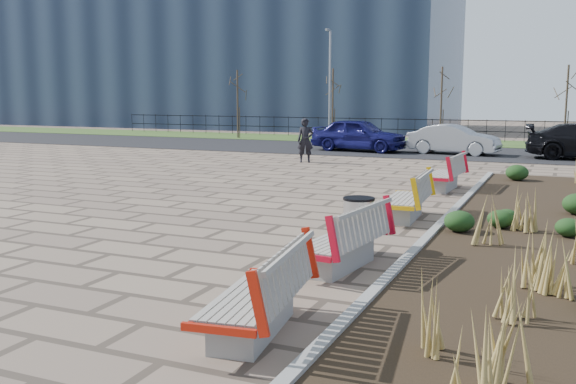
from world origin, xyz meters
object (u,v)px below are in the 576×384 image
at_px(bench_a, 253,291).
at_px(bench_b, 339,237).
at_px(bench_d, 443,172).
at_px(bench_c, 404,196).
at_px(lamp_west, 330,87).
at_px(car_blue, 359,135).
at_px(car_silver, 454,139).
at_px(litter_bin, 358,226).
at_px(pedestrian, 305,140).

relative_size(bench_a, bench_b, 1.00).
bearing_deg(bench_d, bench_c, -87.05).
height_order(bench_a, lamp_west, lamp_west).
relative_size(car_blue, lamp_west, 0.74).
bearing_deg(bench_b, car_silver, 101.44).
distance_m(bench_a, bench_d, 11.85).
height_order(bench_c, car_silver, car_silver).
relative_size(bench_d, car_blue, 0.47).
xyz_separation_m(bench_c, car_silver, (-1.44, 15.45, 0.17)).
height_order(bench_d, lamp_west, lamp_west).
distance_m(bench_a, litter_bin, 3.99).
distance_m(car_silver, lamp_west, 9.23).
xyz_separation_m(car_blue, car_silver, (4.30, 0.23, -0.11)).
height_order(litter_bin, car_blue, car_blue).
bearing_deg(bench_d, lamp_west, 122.96).
relative_size(bench_a, pedestrian, 1.22).
relative_size(car_blue, car_silver, 1.13).
bearing_deg(car_blue, bench_b, -156.86).
distance_m(pedestrian, car_silver, 7.43).
bearing_deg(bench_d, car_silver, 100.53).
bearing_deg(bench_b, car_blue, 113.67).
distance_m(car_blue, lamp_west, 6.35).
xyz_separation_m(bench_d, pedestrian, (-6.23, 5.17, 0.36)).
height_order(bench_b, car_blue, car_blue).
distance_m(bench_c, car_silver, 15.52).
height_order(bench_a, litter_bin, bench_a).
height_order(bench_a, car_blue, car_blue).
bearing_deg(bench_a, litter_bin, 82.56).
height_order(car_blue, lamp_west, lamp_west).
height_order(bench_b, pedestrian, pedestrian).
distance_m(pedestrian, car_blue, 5.48).
relative_size(bench_a, car_silver, 0.53).
bearing_deg(car_blue, bench_a, -158.93).
bearing_deg(bench_a, bench_c, 82.42).
bearing_deg(bench_b, lamp_west, 117.45).
xyz_separation_m(litter_bin, car_blue, (-5.74, 18.49, 0.30)).
relative_size(bench_c, bench_d, 1.00).
bearing_deg(bench_b, litter_bin, 97.79).
xyz_separation_m(bench_b, lamp_west, (-9.00, 24.48, 2.54)).
distance_m(bench_b, bench_c, 4.30).
bearing_deg(bench_a, bench_b, 82.42).
bearing_deg(bench_b, pedestrian, 121.17).
distance_m(bench_c, car_blue, 16.27).
bearing_deg(pedestrian, litter_bin, -87.90).
relative_size(bench_d, lamp_west, 0.35).
bearing_deg(lamp_west, bench_d, -59.99).
relative_size(bench_a, bench_d, 1.00).
bearing_deg(bench_a, car_blue, 96.77).
height_order(bench_b, litter_bin, bench_b).
bearing_deg(car_blue, litter_bin, -156.03).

